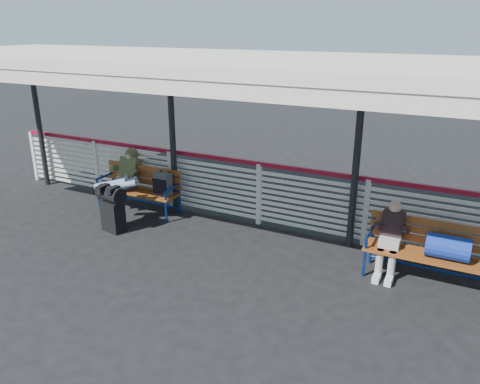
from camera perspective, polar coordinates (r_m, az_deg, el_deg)
The scene contains 8 objects.
ground at distance 7.51m, azimuth -3.89°, elevation -9.07°, with size 60.00×60.00×0.00m, color black.
fence at distance 8.78m, azimuth 2.32°, elevation 0.07°, with size 12.08×0.08×1.24m.
canopy at distance 7.36m, azimuth -0.90°, elevation 15.27°, with size 12.60×3.60×3.16m.
luggage_stack at distance 8.86m, azimuth -15.31°, elevation -1.75°, with size 0.57×0.39×0.87m.
bench_left at distance 9.56m, azimuth -11.36°, elevation 0.90°, with size 1.80×0.56×0.92m.
bench_right at distance 7.36m, azimuth 23.06°, elevation -6.19°, with size 1.80×0.56×0.92m.
traveler_man at distance 9.47m, azimuth -14.28°, elevation 1.34°, with size 0.94×1.64×0.77m.
companion_person at distance 7.40m, azimuth 17.84°, elevation -5.37°, with size 0.32×0.66×1.15m.
Camera 1 is at (3.42, -5.63, 3.62)m, focal length 35.00 mm.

